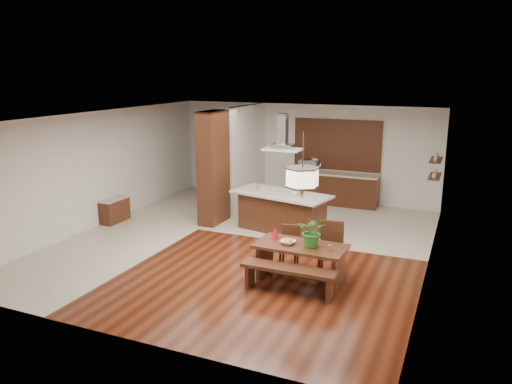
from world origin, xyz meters
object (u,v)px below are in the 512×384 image
at_px(hallway_console, 115,210).
at_px(island_cup, 295,193).
at_px(pendant_lantern, 303,164).
at_px(fruit_bowl, 288,242).
at_px(kitchen_island, 281,212).
at_px(microwave, 309,166).
at_px(dining_chair_left, 289,247).
at_px(foliage_plant, 313,231).
at_px(range_hood, 283,132).
at_px(dining_bench, 289,280).
at_px(dining_table, 301,254).
at_px(dining_chair_right, 330,249).

xyz_separation_m(hallway_console, island_cup, (4.67, 0.83, 0.72)).
xyz_separation_m(pendant_lantern, fruit_bowl, (-0.24, -0.04, -1.51)).
bearing_deg(hallway_console, kitchen_island, 12.69).
bearing_deg(microwave, pendant_lantern, -70.21).
height_order(dining_chair_left, foliage_plant, foliage_plant).
bearing_deg(foliage_plant, range_hood, 121.07).
bearing_deg(dining_bench, dining_chair_left, 109.06).
bearing_deg(dining_table, range_hood, 117.30).
bearing_deg(kitchen_island, fruit_bowl, -55.51).
distance_m(dining_chair_left, microwave, 5.30).
relative_size(hallway_console, range_hood, 0.98).
distance_m(dining_table, foliage_plant, 0.53).
bearing_deg(microwave, kitchen_island, -81.32).
height_order(dining_chair_left, microwave, microwave).
relative_size(hallway_console, dining_chair_right, 0.86).
height_order(dining_chair_right, foliage_plant, foliage_plant).
bearing_deg(island_cup, fruit_bowl, -73.93).
xyz_separation_m(dining_bench, island_cup, (-0.95, 3.09, 0.79)).
height_order(fruit_bowl, island_cup, island_cup).
height_order(foliage_plant, range_hood, range_hood).
bearing_deg(island_cup, dining_bench, -72.88).
height_order(dining_chair_right, island_cup, island_cup).
xyz_separation_m(hallway_console, foliage_plant, (5.86, -1.64, 0.68)).
height_order(hallway_console, foliage_plant, foliage_plant).
distance_m(dining_chair_right, fruit_bowl, 0.90).
height_order(dining_chair_right, fruit_bowl, dining_chair_right).
relative_size(dining_chair_left, island_cup, 6.90).
distance_m(hallway_console, dining_chair_left, 5.35).
relative_size(pendant_lantern, island_cup, 10.69).
bearing_deg(dining_table, dining_chair_right, 49.22).
height_order(kitchen_island, island_cup, island_cup).
xyz_separation_m(dining_chair_right, range_hood, (-1.79, 2.11, 1.95)).
relative_size(fruit_bowl, range_hood, 0.30).
relative_size(dining_chair_right, fruit_bowl, 3.74).
bearing_deg(dining_chair_left, microwave, 94.71).
height_order(fruit_bowl, range_hood, range_hood).
relative_size(pendant_lantern, foliage_plant, 2.24).
xyz_separation_m(island_cup, microwave, (-0.63, 3.17, 0.07)).
bearing_deg(kitchen_island, foliage_plant, -47.07).
distance_m(dining_chair_right, kitchen_island, 2.77).
bearing_deg(hallway_console, fruit_bowl, -17.39).
bearing_deg(pendant_lantern, dining_bench, -91.49).
relative_size(dining_bench, island_cup, 14.13).
relative_size(dining_bench, microwave, 3.00).
height_order(hallway_console, dining_chair_right, dining_chair_right).
xyz_separation_m(hallway_console, microwave, (4.04, 4.00, 0.79)).
relative_size(dining_chair_right, kitchen_island, 0.40).
distance_m(kitchen_island, island_cup, 0.67).
relative_size(kitchen_island, microwave, 4.43).
relative_size(range_hood, microwave, 1.56).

